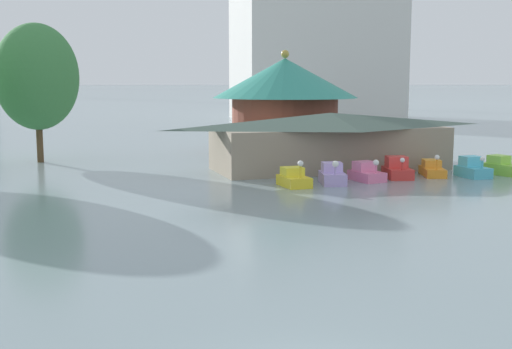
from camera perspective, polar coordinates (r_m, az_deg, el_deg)
The scene contains 11 objects.
pedal_boat_yellow at distance 40.14m, azimuth 3.32°, elevation -0.36°, with size 1.54×2.47×1.71m.
pedal_boat_lavender at distance 41.24m, azimuth 6.69°, elevation -0.07°, with size 1.99×2.67×1.59m.
pedal_boat_pink at distance 42.89m, azimuth 9.62°, elevation 0.13°, with size 1.81×2.57×1.49m.
pedal_boat_red at distance 44.47m, azimuth 12.24°, elevation 0.42°, with size 2.10×2.80×1.49m.
pedal_boat_orange at distance 46.13m, azimuth 15.15°, elevation 0.44°, with size 2.21×3.14×1.57m.
pedal_boat_cyan at distance 46.25m, azimuth 18.39°, elevation 0.47°, with size 1.50×2.40×1.50m.
pedal_boat_lime at distance 48.18m, azimuth 20.68°, elevation 0.63°, with size 1.96×2.93×1.63m.
boathouse at distance 47.91m, azimuth 6.48°, elevation 3.02°, with size 17.97×7.29×4.13m.
green_roof_pavilion at distance 57.04m, azimuth 2.53°, elevation 6.58°, with size 12.57×12.57×9.05m.
shoreline_tree_mid at distance 54.36m, azimuth -18.61°, elevation 8.09°, with size 6.48×6.48×10.89m.
background_building_block at distance 113.96m, azimuth 5.43°, elevation 11.03°, with size 28.33×13.89×24.19m.
Camera 1 is at (-5.02, -11.74, 6.44)m, focal length 45.79 mm.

